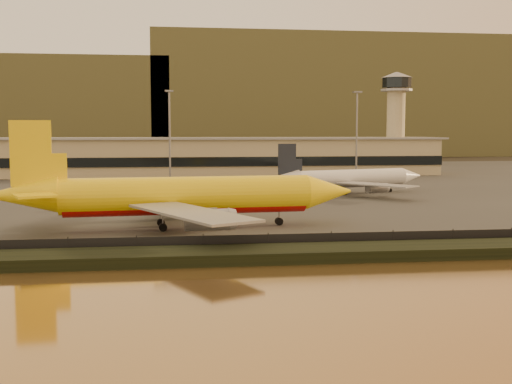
{
  "coord_description": "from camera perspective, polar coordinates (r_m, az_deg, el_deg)",
  "views": [
    {
      "loc": [
        -9.8,
        -90.26,
        15.18
      ],
      "look_at": [
        3.82,
        12.0,
        5.23
      ],
      "focal_mm": 45.0,
      "sensor_mm": 36.0,
      "label": 1
    }
  ],
  "objects": [
    {
      "name": "perimeter_fence",
      "position": [
        79.1,
        -0.35,
        -4.6
      ],
      "size": [
        300.0,
        0.05,
        2.2
      ],
      "primitive_type": "cube",
      "color": "black",
      "rests_on": "tarmac"
    },
    {
      "name": "distant_hills",
      "position": [
        430.7,
        -9.11,
        7.59
      ],
      "size": [
        470.0,
        160.0,
        70.0
      ],
      "color": "brown",
      "rests_on": "ground"
    },
    {
      "name": "gse_vehicle_yellow",
      "position": [
        120.87,
        -1.64,
        -1.17
      ],
      "size": [
        4.35,
        2.36,
        1.87
      ],
      "primitive_type": "cube",
      "rotation": [
        0.0,
        0.0,
        0.12
      ],
      "color": "yellow",
      "rests_on": "tarmac"
    },
    {
      "name": "gse_vehicle_white",
      "position": [
        124.61,
        -14.16,
        -1.12
      ],
      "size": [
        4.52,
        2.69,
        1.9
      ],
      "primitive_type": "cube",
      "rotation": [
        0.0,
        0.0,
        0.19
      ],
      "color": "silver",
      "rests_on": "tarmac"
    },
    {
      "name": "embankment",
      "position": [
        75.31,
        0.03,
        -5.58
      ],
      "size": [
        320.0,
        7.0,
        1.4
      ],
      "primitive_type": "cube",
      "color": "black",
      "rests_on": "ground"
    },
    {
      "name": "terminal_building",
      "position": [
        216.05,
        -8.84,
        3.07
      ],
      "size": [
        202.0,
        25.0,
        12.6
      ],
      "color": "tan",
      "rests_on": "tarmac"
    },
    {
      "name": "apron_light_masts",
      "position": [
        167.11,
        0.96,
        5.69
      ],
      "size": [
        152.2,
        12.2,
        25.4
      ],
      "color": "slate",
      "rests_on": "tarmac"
    },
    {
      "name": "white_narrowbody_jet",
      "position": [
        152.45,
        8.27,
        1.16
      ],
      "size": [
        40.97,
        39.01,
        12.01
      ],
      "rotation": [
        0.0,
        0.0,
        0.3
      ],
      "color": "silver",
      "rests_on": "tarmac"
    },
    {
      "name": "dhl_cargo_jet",
      "position": [
        98.6,
        -6.69,
        -0.4
      ],
      "size": [
        55.01,
        53.73,
        16.42
      ],
      "rotation": [
        0.0,
        0.0,
        0.08
      ],
      "color": "yellow",
      "rests_on": "tarmac"
    },
    {
      "name": "control_tower",
      "position": [
        235.3,
        12.34,
        6.96
      ],
      "size": [
        11.2,
        11.2,
        35.5
      ],
      "color": "tan",
      "rests_on": "tarmac"
    },
    {
      "name": "ground",
      "position": [
        92.05,
        -1.37,
        -3.99
      ],
      "size": [
        900.0,
        900.0,
        0.0
      ],
      "primitive_type": "plane",
      "color": "black",
      "rests_on": "ground"
    },
    {
      "name": "tarmac",
      "position": [
        186.13,
        -4.54,
        0.84
      ],
      "size": [
        320.0,
        220.0,
        0.2
      ],
      "primitive_type": "cube",
      "color": "#2D2D2D",
      "rests_on": "ground"
    }
  ]
}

